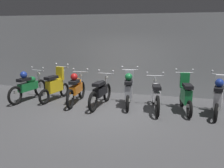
{
  "coord_description": "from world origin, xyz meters",
  "views": [
    {
      "loc": [
        2.1,
        -7.1,
        2.48
      ],
      "look_at": [
        -0.09,
        0.78,
        0.75
      ],
      "focal_mm": 40.82,
      "sensor_mm": 36.0,
      "label": 1
    }
  ],
  "objects": [
    {
      "name": "motorbike_slot_4",
      "position": [
        0.45,
        0.91,
        0.57
      ],
      "size": [
        0.58,
        1.67,
        1.29
      ],
      "color": "black",
      "rests_on": "ground"
    },
    {
      "name": "motorbike_slot_0",
      "position": [
        -3.17,
        0.67,
        0.53
      ],
      "size": [
        0.58,
        1.94,
        1.15
      ],
      "color": "black",
      "rests_on": "ground"
    },
    {
      "name": "motorbike_slot_7",
      "position": [
        3.18,
        0.69,
        0.57
      ],
      "size": [
        0.58,
        1.67,
        1.29
      ],
      "color": "black",
      "rests_on": "ground"
    },
    {
      "name": "motorbike_slot_1",
      "position": [
        -2.26,
        0.96,
        0.53
      ],
      "size": [
        0.58,
        1.67,
        1.29
      ],
      "color": "black",
      "rests_on": "ground"
    },
    {
      "name": "motorbike_slot_5",
      "position": [
        1.36,
        0.71,
        0.49
      ],
      "size": [
        0.61,
        1.93,
        1.15
      ],
      "color": "black",
      "rests_on": "ground"
    },
    {
      "name": "back_wall",
      "position": [
        0.0,
        2.76,
        1.55
      ],
      "size": [
        16.0,
        0.3,
        3.09
      ],
      "primitive_type": "cube",
      "color": "#9EA0A3",
      "rests_on": "ground"
    },
    {
      "name": "motorbike_slot_6",
      "position": [
        2.26,
        0.81,
        0.53
      ],
      "size": [
        0.58,
        1.67,
        1.29
      ],
      "color": "black",
      "rests_on": "ground"
    },
    {
      "name": "ground_plane",
      "position": [
        0.0,
        0.0,
        0.0
      ],
      "size": [
        80.0,
        80.0,
        0.0
      ],
      "primitive_type": "plane",
      "color": "#4C4C4F"
    },
    {
      "name": "motorbike_slot_3",
      "position": [
        -0.45,
        0.69,
        0.49
      ],
      "size": [
        0.59,
        1.95,
        1.15
      ],
      "color": "black",
      "rests_on": "ground"
    },
    {
      "name": "motorbike_slot_2",
      "position": [
        -1.36,
        0.77,
        0.53
      ],
      "size": [
        0.59,
        1.95,
        1.15
      ],
      "color": "black",
      "rests_on": "ground"
    }
  ]
}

